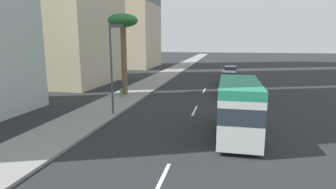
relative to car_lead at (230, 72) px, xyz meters
name	(u,v)px	position (x,y,z in m)	size (l,w,h in m)	color
ground_plane	(208,83)	(-7.90, 2.86, -0.75)	(198.00, 198.00, 0.00)	#26282B
sidewalk_right	(154,81)	(-7.90, 9.97, -0.68)	(162.00, 3.67, 0.15)	gray
lane_stripe_near	(161,182)	(-33.50, 2.86, -0.75)	(3.20, 0.16, 0.01)	silver
lane_stripe_mid	(195,110)	(-22.15, 2.86, -0.75)	(3.20, 0.16, 0.01)	silver
lane_stripe_far	(204,90)	(-13.10, 2.86, -0.75)	(3.20, 0.16, 0.01)	silver
car_lead	(230,72)	(0.00, 0.00, 0.00)	(4.10, 1.93, 1.59)	#1E478C
minibus_second	(238,107)	(-27.54, -0.19, 0.98)	(6.25, 2.30, 3.16)	silver
car_third	(229,78)	(-7.64, 0.24, 0.00)	(4.46, 1.89, 1.58)	black
car_fourth	(231,87)	(-15.23, 0.07, 0.05)	(4.10, 1.81, 1.72)	#1E478C
pedestrian_near_lamp	(121,87)	(-18.85, 10.28, 0.36)	(0.38, 0.33, 1.74)	#4C8C66
palm_tree	(123,27)	(-17.68, 10.33, 5.89)	(2.83, 2.83, 7.75)	brown
street_lamp	(113,59)	(-24.82, 8.42, 3.36)	(0.24, 0.97, 6.36)	#4C4C51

